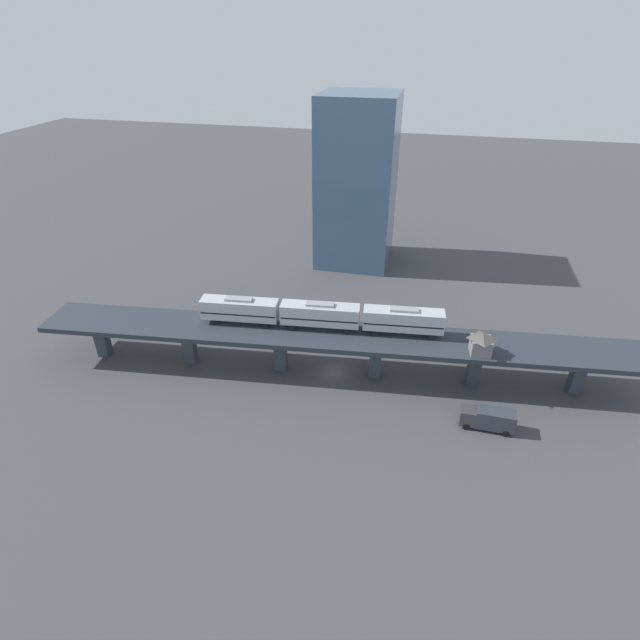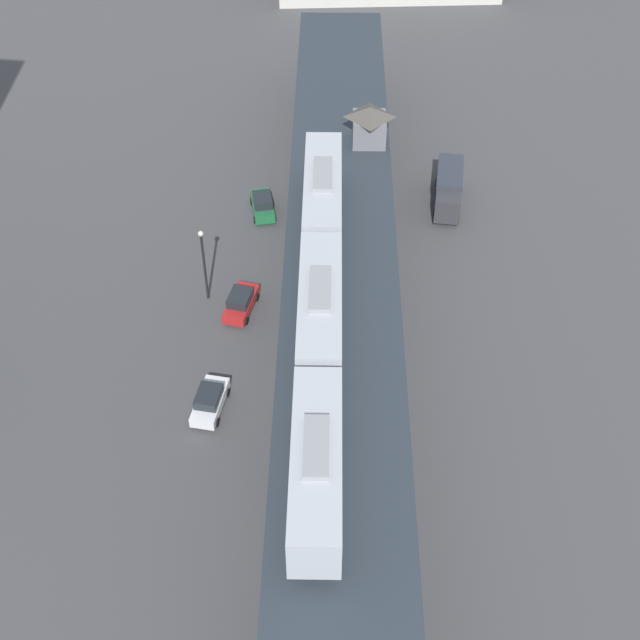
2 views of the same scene
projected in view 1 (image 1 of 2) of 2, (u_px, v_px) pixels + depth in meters
The scene contains 10 objects.
ground_plane at pixel (333, 372), 79.66m from camera, with size 400.00×400.00×0.00m, color #424244.
elevated_viaduct at pixel (333, 340), 76.46m from camera, with size 17.74×92.38×7.25m.
subway_train at pixel (320, 314), 76.05m from camera, with size 6.60×37.29×4.45m.
signal_hut at pixel (481, 343), 70.63m from camera, with size 3.53×3.53×3.40m.
street_car_red at pixel (383, 343), 85.07m from camera, with size 2.38×4.59×1.89m.
street_car_white at pixel (323, 335), 87.39m from camera, with size 2.20×4.52×1.89m.
street_car_green at pixel (461, 352), 82.85m from camera, with size 2.96×4.73×1.89m.
delivery_truck at pixel (488, 418), 67.89m from camera, with size 2.52×7.25×3.20m.
street_lamp at pixel (393, 320), 85.69m from camera, with size 0.44×0.44×6.94m.
office_tower at pixel (357, 183), 108.07m from camera, with size 16.00×16.00×36.00m.
Camera 1 is at (62.68, 12.50, 48.32)m, focal length 28.00 mm.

